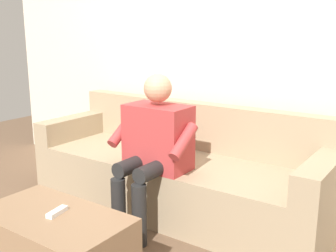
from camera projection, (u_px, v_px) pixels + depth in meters
The scene contains 6 objects.
ground_plane at pixel (119, 243), 2.73m from camera, with size 8.00×8.00×0.00m, color brown.
back_wall at pixel (213, 49), 3.43m from camera, with size 5.01×0.06×2.49m, color beige.
couch at pixel (178, 174), 3.23m from camera, with size 2.39×0.81×0.82m.
coffee_table at pixel (55, 249), 2.26m from camera, with size 0.86×0.48×0.42m.
person_solo_seated at pixel (154, 143), 2.84m from camera, with size 0.61×0.52×1.10m.
remote_white at pixel (57, 212), 2.21m from camera, with size 0.14×0.04×0.03m, color white.
Camera 1 is at (-1.68, 2.44, 1.40)m, focal length 43.40 mm.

